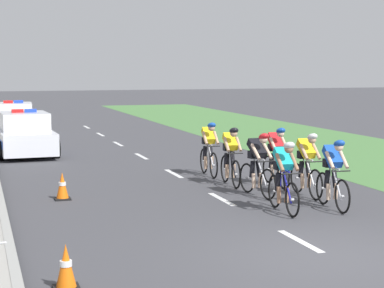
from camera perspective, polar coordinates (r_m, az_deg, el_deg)
ground_plane at (r=11.36m, az=11.40°, el=-9.22°), size 160.00×160.00×0.00m
grass_verge at (r=27.04m, az=11.12°, el=-0.12°), size 7.00×60.00×0.01m
lane_markings_centre at (r=21.48m, az=-3.02°, el=-1.69°), size 0.14×29.60×0.01m
cyclist_lead at (r=14.39m, az=7.69°, el=-2.63°), size 0.43×1.72×1.56m
cyclist_second at (r=14.92m, az=11.73°, el=-2.38°), size 0.44×1.72×1.56m
cyclist_third at (r=16.12m, az=5.53°, el=-1.62°), size 0.45×1.72×1.56m
cyclist_fourth at (r=16.24m, az=9.58°, el=-1.63°), size 0.42×1.72×1.56m
cyclist_fifth at (r=17.54m, az=3.26°, el=-0.95°), size 0.44×1.72×1.56m
cyclist_sixth at (r=17.59m, az=7.06°, el=-0.97°), size 0.42×1.72×1.56m
cyclist_seventh at (r=19.07m, az=1.43°, el=-0.35°), size 0.43×1.72×1.56m
police_car_nearest at (r=24.48m, az=-13.85°, el=0.73°), size 2.12×4.46×1.59m
police_car_second at (r=31.01m, az=-14.67°, el=1.87°), size 2.21×4.50×1.59m
traffic_cone_near at (r=9.64m, az=-10.50°, el=-10.12°), size 0.36×0.36×0.64m
traffic_cone_mid at (r=16.00m, az=-10.79°, el=-3.50°), size 0.36×0.36×0.64m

